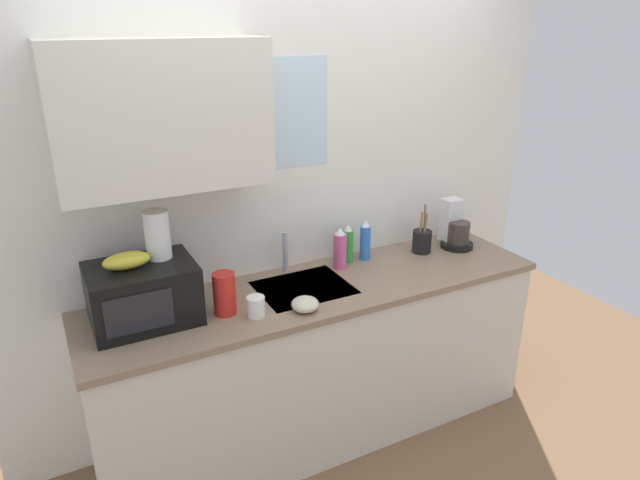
{
  "coord_description": "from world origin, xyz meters",
  "views": [
    {
      "loc": [
        -1.21,
        -2.3,
        2.17
      ],
      "look_at": [
        0.0,
        0.0,
        1.15
      ],
      "focal_mm": 31.76,
      "sensor_mm": 36.0,
      "label": 1
    }
  ],
  "objects": [
    {
      "name": "dish_soap_bottle_blue",
      "position": [
        0.38,
        0.19,
        1.01
      ],
      "size": [
        0.06,
        0.06,
        0.23
      ],
      "color": "blue",
      "rests_on": "counter_unit"
    },
    {
      "name": "counter_unit",
      "position": [
        -0.0,
        0.0,
        0.46
      ],
      "size": [
        2.39,
        0.63,
        0.9
      ],
      "color": "silver",
      "rests_on": "ground"
    },
    {
      "name": "paper_towel_roll",
      "position": [
        -0.76,
        0.1,
        1.28
      ],
      "size": [
        0.11,
        0.11,
        0.22
      ],
      "primitive_type": "cylinder",
      "color": "white",
      "rests_on": "microwave"
    },
    {
      "name": "sink_faucet",
      "position": [
        -0.08,
        0.24,
        1.01
      ],
      "size": [
        0.03,
        0.03,
        0.23
      ],
      "primitive_type": "cylinder",
      "color": "#B2B5BA",
      "rests_on": "counter_unit"
    },
    {
      "name": "microwave",
      "position": [
        -0.86,
        0.05,
        1.04
      ],
      "size": [
        0.46,
        0.35,
        0.27
      ],
      "color": "black",
      "rests_on": "counter_unit"
    },
    {
      "name": "small_bowl",
      "position": [
        -0.18,
        -0.2,
        0.93
      ],
      "size": [
        0.13,
        0.13,
        0.06
      ],
      "primitive_type": "ellipsoid",
      "color": "beige",
      "rests_on": "counter_unit"
    },
    {
      "name": "utensil_crock",
      "position": [
        0.73,
        0.12,
        0.97
      ],
      "size": [
        0.11,
        0.11,
        0.29
      ],
      "color": "black",
      "rests_on": "counter_unit"
    },
    {
      "name": "cereal_canister",
      "position": [
        -0.52,
        -0.05,
        1.0
      ],
      "size": [
        0.1,
        0.1,
        0.2
      ],
      "primitive_type": "cylinder",
      "color": "red",
      "rests_on": "counter_unit"
    },
    {
      "name": "dish_soap_bottle_pink",
      "position": [
        0.2,
        0.14,
        1.01
      ],
      "size": [
        0.07,
        0.07,
        0.23
      ],
      "color": "#E55999",
      "rests_on": "counter_unit"
    },
    {
      "name": "coffee_maker",
      "position": [
        0.96,
        0.11,
        1.0
      ],
      "size": [
        0.19,
        0.21,
        0.28
      ],
      "color": "black",
      "rests_on": "counter_unit"
    },
    {
      "name": "mug_white",
      "position": [
        -0.4,
        -0.14,
        0.95
      ],
      "size": [
        0.08,
        0.08,
        0.09
      ],
      "primitive_type": "cylinder",
      "color": "white",
      "rests_on": "counter_unit"
    },
    {
      "name": "kitchen_wall_assembly",
      "position": [
        -0.12,
        0.31,
        1.35
      ],
      "size": [
        3.16,
        0.42,
        2.5
      ],
      "color": "white",
      "rests_on": "ground"
    },
    {
      "name": "banana_bunch",
      "position": [
        -0.91,
        0.05,
        1.2
      ],
      "size": [
        0.2,
        0.11,
        0.07
      ],
      "primitive_type": "ellipsoid",
      "color": "gold",
      "rests_on": "microwave"
    },
    {
      "name": "dish_soap_bottle_green",
      "position": [
        0.28,
        0.2,
        1.0
      ],
      "size": [
        0.06,
        0.06,
        0.22
      ],
      "color": "green",
      "rests_on": "counter_unit"
    }
  ]
}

